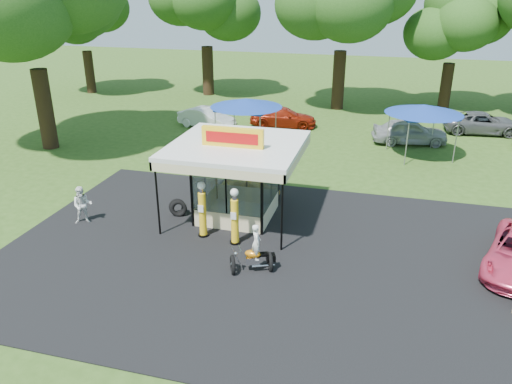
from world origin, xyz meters
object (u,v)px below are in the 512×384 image
Objects in this scene: bg_car_b at (283,117)px; bg_car_c at (410,132)px; gas_pump_left at (202,211)px; kiosk_car at (251,188)px; gas_station_kiosk at (237,179)px; bg_car_a at (207,118)px; spectator_west at (83,205)px; gas_pump_right at (235,218)px; bg_car_d at (483,123)px; motorcycle at (255,253)px; tent_west at (246,103)px; tent_east at (424,110)px.

bg_car_c is at bearing -109.79° from bg_car_b.
kiosk_car is (0.78, 4.42, -0.67)m from gas_pump_left.
bg_car_b is at bearing 94.66° from gas_station_kiosk.
bg_car_a is (-5.62, 15.61, -0.44)m from gas_pump_left.
bg_car_b is (4.94, 17.57, -0.15)m from spectator_west.
spectator_west is 20.75m from bg_car_c.
bg_car_c is (6.81, 15.73, -0.34)m from gas_pump_right.
spectator_west is 26.88m from bg_car_d.
gas_pump_left is at bearing 119.53° from motorcycle.
gas_station_kiosk is at bearing -76.17° from tent_west.
bg_car_d is 16.62m from tent_west.
motorcycle is 0.40× the size of bg_car_b.
gas_station_kiosk is at bearing 140.20° from bg_car_c.
tent_west is (-2.41, 9.77, 1.02)m from gas_station_kiosk.
gas_station_kiosk is 1.22× the size of tent_west.
gas_pump_right is 22.79m from bg_car_d.
gas_pump_right is 0.54× the size of tent_west.
gas_pump_left is 23.34m from bg_car_d.
gas_pump_right is 17.38m from bg_car_a.
spectator_west is at bearing -137.08° from tent_east.
bg_car_b is at bearing 46.94° from spectator_west.
bg_car_c is 10.66m from tent_west.
gas_station_kiosk reaches higher than kiosk_car.
gas_station_kiosk is 2.56m from kiosk_car.
gas_pump_left reaches higher than bg_car_b.
kiosk_car is 0.63× the size of tent_east.
motorcycle reaches higher than bg_car_c.
motorcycle is 23.70m from bg_car_d.
bg_car_d is at bearing 18.96° from spectator_west.
bg_car_d is at bearing -39.83° from kiosk_car.
gas_pump_left reaches higher than gas_pump_right.
tent_east is (6.07, 15.02, 2.07)m from motorcycle.
motorcycle is 1.14× the size of spectator_west.
gas_pump_left is 1.01× the size of gas_pump_right.
gas_pump_right is 2.19m from motorcycle.
tent_west is at bearing -174.35° from tent_east.
bg_car_c is (7.47, 11.05, 0.31)m from kiosk_car.
motorcycle is 19.66m from bg_car_b.
bg_car_d is at bearing 39.84° from motorcycle.
gas_pump_right is 0.53× the size of tent_east.
motorcycle is (1.28, -1.74, -0.39)m from gas_pump_right.
motorcycle is (1.94, -4.22, -1.04)m from gas_station_kiosk.
tent_west reaches higher than bg_car_d.
bg_car_d is (18.78, 3.66, 0.01)m from bg_car_a.
tent_east reaches higher than motorcycle.
gas_station_kiosk is 1.14× the size of bg_car_b.
spectator_west reaches higher than bg_car_a.
bg_car_c is (8.25, 15.46, -0.36)m from gas_pump_left.
tent_west is (-3.07, 12.26, 1.66)m from gas_pump_right.
gas_pump_right is at bearing 178.86° from bg_car_b.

